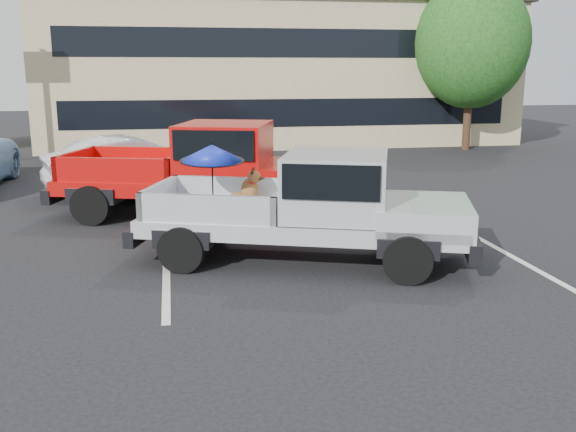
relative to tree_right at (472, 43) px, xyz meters
name	(u,v)px	position (x,y,z in m)	size (l,w,h in m)	color
ground	(377,298)	(-9.00, -16.00, -4.21)	(90.00, 90.00, 0.00)	black
stripe_left	(166,267)	(-12.00, -14.00, -4.21)	(0.12, 5.00, 0.01)	silver
stripe_right	(500,250)	(-6.00, -14.00, -4.21)	(0.12, 5.00, 0.01)	silver
motel_building	(276,69)	(-7.00, 4.99, -1.00)	(20.40, 8.40, 6.30)	tan
tree_right	(472,43)	(0.00, 0.00, 0.00)	(4.46, 4.46, 6.78)	#332114
tree_back	(345,44)	(-3.00, 8.00, 0.20)	(4.68, 4.68, 7.11)	#332114
silver_pickup	(321,202)	(-9.39, -14.12, -3.16)	(6.02, 3.76, 2.06)	black
red_pickup	(217,166)	(-10.87, -10.42, -3.07)	(6.69, 3.99, 2.09)	black
silver_sedan	(134,165)	(-12.83, -7.16, -3.46)	(1.58, 4.53, 1.49)	#B6BABE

